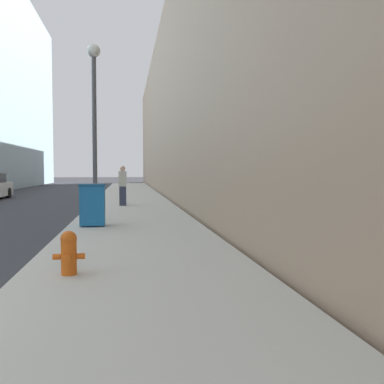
{
  "coord_description": "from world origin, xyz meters",
  "views": [
    {
      "loc": [
        5.47,
        -4.66,
        1.74
      ],
      "look_at": [
        8.79,
        17.09,
        0.6
      ],
      "focal_mm": 40.0,
      "sensor_mm": 36.0,
      "label": 1
    }
  ],
  "objects_px": {
    "lamppost": "(94,111)",
    "pedestrian_on_sidewalk": "(123,186)",
    "trash_bin": "(93,205)",
    "fire_hydrant": "(69,252)"
  },
  "relations": [
    {
      "from": "trash_bin",
      "to": "pedestrian_on_sidewalk",
      "type": "relative_size",
      "value": 0.68
    },
    {
      "from": "fire_hydrant",
      "to": "pedestrian_on_sidewalk",
      "type": "distance_m",
      "value": 12.71
    },
    {
      "from": "fire_hydrant",
      "to": "trash_bin",
      "type": "distance_m",
      "value": 5.73
    },
    {
      "from": "fire_hydrant",
      "to": "lamppost",
      "type": "relative_size",
      "value": 0.12
    },
    {
      "from": "trash_bin",
      "to": "pedestrian_on_sidewalk",
      "type": "xyz_separation_m",
      "value": [
        0.79,
        6.95,
        0.28
      ]
    },
    {
      "from": "trash_bin",
      "to": "fire_hydrant",
      "type": "bearing_deg",
      "value": -89.13
    },
    {
      "from": "lamppost",
      "to": "pedestrian_on_sidewalk",
      "type": "distance_m",
      "value": 5.37
    },
    {
      "from": "lamppost",
      "to": "pedestrian_on_sidewalk",
      "type": "xyz_separation_m",
      "value": [
        0.88,
        4.57,
        -2.68
      ]
    },
    {
      "from": "trash_bin",
      "to": "lamppost",
      "type": "height_order",
      "value": "lamppost"
    },
    {
      "from": "lamppost",
      "to": "pedestrian_on_sidewalk",
      "type": "height_order",
      "value": "lamppost"
    }
  ]
}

